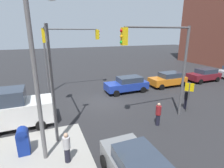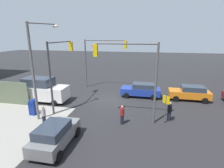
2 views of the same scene
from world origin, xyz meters
name	(u,v)px [view 1 (image 1 of 2)]	position (x,y,z in m)	size (l,w,h in m)	color
ground_plane	(104,102)	(0.00, 0.00, 0.00)	(120.00, 120.00, 0.00)	#28282B
traffic_signal_nw_corner	(163,56)	(-2.54, 4.50, 4.61)	(5.17, 0.36, 6.50)	#59595B
traffic_signal_se_corner	(68,47)	(2.30, -4.50, 4.65)	(5.74, 0.36, 6.50)	#59595B
traffic_signal_ne_corner	(48,58)	(4.50, 2.64, 4.60)	(0.36, 4.93, 6.50)	#59595B
street_lamp_corner	(38,64)	(5.03, 5.47, 4.70)	(1.50, 2.41, 8.00)	slate
warning_sign_two_way	(189,92)	(-5.40, 4.33, 1.64)	(0.48, 0.48, 2.40)	#4C4C4C
mailbox_blue	(23,140)	(6.20, 5.00, 0.76)	(0.56, 0.64, 1.43)	navy
fire_hydrant	(131,80)	(-5.00, -4.20, 0.49)	(0.26, 0.26, 0.94)	red
hatchback_orange	(168,79)	(-8.58, -1.86, 0.84)	(4.32, 2.02, 1.62)	orange
coupe_blue	(127,84)	(-3.20, -1.82, 0.84)	(4.48, 2.02, 1.62)	#1E389E
sedan_maroon	(204,75)	(-14.28, -1.88, 0.84)	(4.22, 2.02, 1.62)	maroon
van_white_delivery	(7,110)	(7.31, 1.80, 1.28)	(5.40, 2.32, 2.62)	white
pedestrian_crossing	(67,147)	(4.20, 6.50, 0.82)	(0.36, 0.36, 1.58)	#B2B2B7
pedestrian_waiting	(186,99)	(-5.80, 3.80, 0.87)	(0.36, 0.36, 1.68)	black
pedestrian_walking_north	(158,114)	(-2.00, 5.20, 0.83)	(0.36, 0.36, 1.61)	maroon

